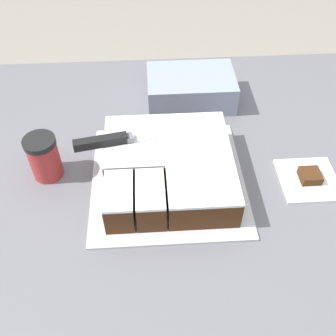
{
  "coord_description": "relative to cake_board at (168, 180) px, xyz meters",
  "views": [
    {
      "loc": [
        -0.07,
        -0.64,
        1.65
      ],
      "look_at": [
        -0.03,
        -0.0,
        0.97
      ],
      "focal_mm": 42.0,
      "sensor_mm": 36.0,
      "label": 1
    }
  ],
  "objects": [
    {
      "name": "storage_box",
      "position": [
        0.09,
        0.32,
        0.04
      ],
      "size": [
        0.25,
        0.17,
        0.09
      ],
      "color": "#8C99B2",
      "rests_on": "countertop"
    },
    {
      "name": "countertop",
      "position": [
        0.03,
        0.0,
        -0.47
      ],
      "size": [
        1.4,
        1.1,
        0.93
      ],
      "color": "slate",
      "rests_on": "ground_plane"
    },
    {
      "name": "coffee_cup",
      "position": [
        -0.29,
        0.04,
        0.06
      ],
      "size": [
        0.08,
        0.08,
        0.11
      ],
      "color": "#B23333",
      "rests_on": "countertop"
    },
    {
      "name": "brownie",
      "position": [
        0.34,
        -0.02,
        0.01
      ],
      "size": [
        0.05,
        0.05,
        0.02
      ],
      "color": "#472814",
      "rests_on": "paper_napkin"
    },
    {
      "name": "paper_napkin",
      "position": [
        0.34,
        -0.02,
        0.0
      ],
      "size": [
        0.14,
        0.14,
        0.01
      ],
      "color": "white",
      "rests_on": "countertop"
    },
    {
      "name": "cake_board",
      "position": [
        0.0,
        0.0,
        0.0
      ],
      "size": [
        0.37,
        0.37,
        0.01
      ],
      "color": "silver",
      "rests_on": "countertop"
    },
    {
      "name": "ground_plane",
      "position": [
        0.03,
        0.0,
        -0.93
      ],
      "size": [
        8.0,
        8.0,
        0.0
      ],
      "primitive_type": "plane",
      "color": "#9E9384"
    },
    {
      "name": "cake",
      "position": [
        0.0,
        0.0,
        0.04
      ],
      "size": [
        0.3,
        0.3,
        0.08
      ],
      "color": "#472814",
      "rests_on": "cake_board"
    },
    {
      "name": "knife",
      "position": [
        -0.13,
        0.05,
        0.09
      ],
      "size": [
        0.31,
        0.08,
        0.02
      ],
      "rotation": [
        0.0,
        0.0,
        0.18
      ],
      "color": "silver",
      "rests_on": "cake"
    }
  ]
}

